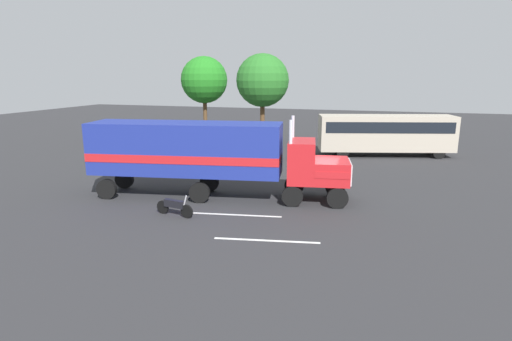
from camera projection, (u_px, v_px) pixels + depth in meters
ground_plane at (313, 200)px, 22.43m from camera, size 120.00×120.00×0.00m
lane_stripe_near at (237, 215)px, 20.08m from camera, size 4.37×0.87×0.01m
lane_stripe_mid at (267, 241)px, 16.97m from camera, size 4.36×0.94×0.01m
semi_truck at (206, 153)px, 22.52m from camera, size 14.38×4.99×4.50m
person_bystander at (202, 172)px, 25.00m from camera, size 0.43×0.48×1.63m
parked_bus at (386, 131)px, 34.32m from camera, size 11.28×5.34×3.40m
parked_car at (247, 151)px, 32.50m from camera, size 4.75×3.49×1.57m
motorcycle at (175, 206)px, 19.87m from camera, size 2.10×0.47×1.12m
tree_left at (263, 81)px, 39.12m from camera, size 5.03×5.03×8.68m
tree_center at (204, 80)px, 45.27m from camera, size 5.11×5.11×8.69m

